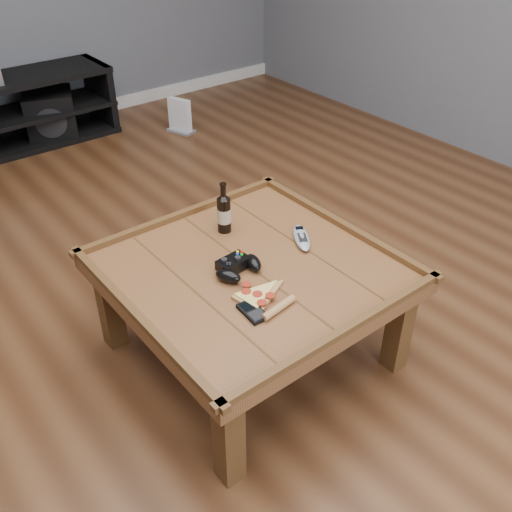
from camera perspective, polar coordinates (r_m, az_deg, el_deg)
ground at (r=2.47m, az=-0.48°, el=-9.60°), size 6.00×6.00×0.00m
baseboard at (r=4.82m, az=-23.43°, el=11.55°), size 5.00×0.02×0.10m
coffee_table at (r=2.21m, az=-0.53°, el=-2.35°), size 1.03×1.03×0.48m
media_console at (r=4.53m, az=-23.03°, el=12.98°), size 1.40×0.45×0.50m
beer_bottle at (r=2.35m, az=-3.22°, el=4.39°), size 0.06×0.06×0.22m
game_controller at (r=2.14m, az=-1.85°, el=-1.07°), size 0.21×0.15×0.06m
pizza_slice at (r=2.02m, az=0.45°, el=-4.22°), size 0.20×0.29×0.03m
smartphone at (r=1.96m, az=-0.34°, el=-5.58°), size 0.07×0.12×0.02m
remote_control at (r=2.33m, az=4.58°, el=1.85°), size 0.16×0.20×0.03m
subwoofer at (r=4.63m, az=-19.84°, el=13.12°), size 0.45×0.45×0.35m
game_console at (r=4.52m, az=-7.61°, el=13.60°), size 0.18×0.23×0.26m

